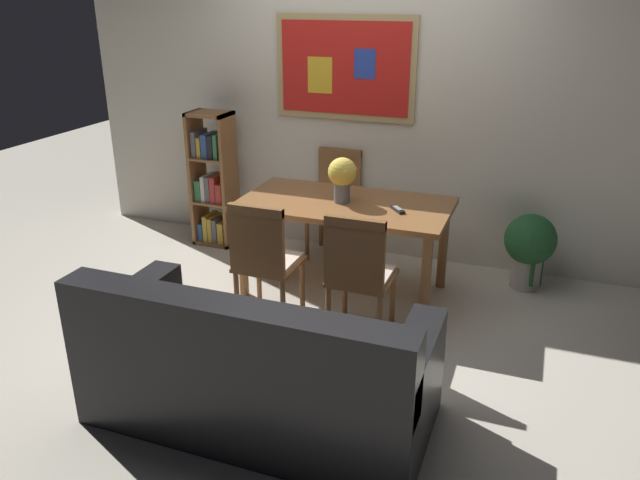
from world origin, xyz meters
name	(u,v)px	position (x,y,z in m)	size (l,w,h in m)	color
ground_plane	(302,322)	(0.00, 0.00, 0.00)	(12.00, 12.00, 0.00)	beige
wall_back_with_painting	(366,102)	(0.00, 1.46, 1.31)	(5.20, 0.14, 2.60)	silver
dining_table	(345,214)	(0.12, 0.57, 0.63)	(1.54, 0.83, 0.72)	brown
dining_chair_near_left	(264,255)	(-0.21, -0.14, 0.54)	(0.40, 0.41, 0.91)	brown
dining_chair_near_right	(359,269)	(0.44, -0.13, 0.54)	(0.40, 0.41, 0.91)	brown
dining_chair_far_left	(336,194)	(-0.20, 1.28, 0.54)	(0.40, 0.41, 0.91)	brown
leather_couch	(255,372)	(0.17, -1.08, 0.31)	(1.80, 0.84, 0.84)	black
bookshelf	(213,184)	(-1.30, 1.11, 0.56)	(0.36, 0.28, 1.20)	brown
potted_ivy	(530,245)	(1.43, 1.13, 0.35)	(0.39, 0.39, 0.62)	#B2ADA3
flower_vase	(342,175)	(0.09, 0.57, 0.92)	(0.22, 0.21, 0.33)	slate
tv_remote	(398,209)	(0.53, 0.51, 0.73)	(0.13, 0.15, 0.02)	black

